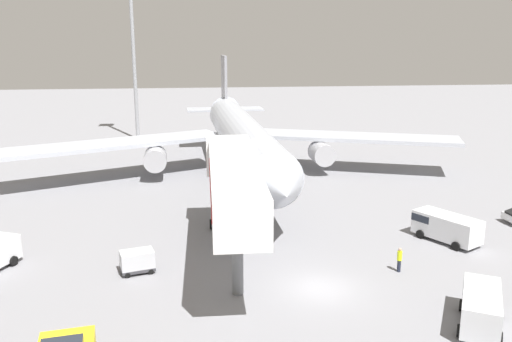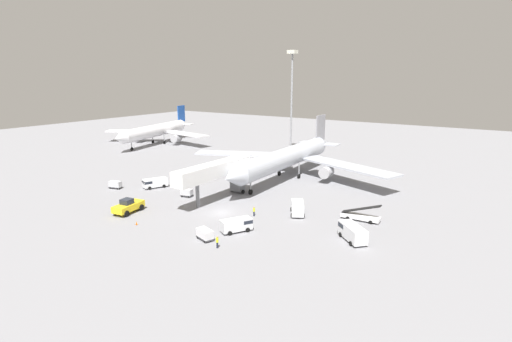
{
  "view_description": "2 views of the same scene",
  "coord_description": "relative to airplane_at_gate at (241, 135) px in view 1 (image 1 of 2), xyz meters",
  "views": [
    {
      "loc": [
        -7.83,
        -29.66,
        14.94
      ],
      "look_at": [
        -1.9,
        17.37,
        3.38
      ],
      "focal_mm": 37.29,
      "sensor_mm": 36.0,
      "label": 1
    },
    {
      "loc": [
        41.52,
        -51.99,
        23.29
      ],
      "look_at": [
        -2.13,
        14.35,
        4.34
      ],
      "focal_mm": 28.17,
      "sensor_mm": 36.0,
      "label": 2
    }
  ],
  "objects": [
    {
      "name": "service_van_outer_right",
      "position": [
        9.67,
        -33.53,
        -3.72
      ],
      "size": [
        4.03,
        5.08,
        2.01
      ],
      "color": "silver",
      "rests_on": "ground"
    },
    {
      "name": "airplane_at_gate",
      "position": [
        0.0,
        0.0,
        0.0
      ],
      "size": [
        51.76,
        48.58,
        13.07
      ],
      "color": "#B7BCC6",
      "rests_on": "ground"
    },
    {
      "name": "baggage_cart_mid_center",
      "position": [
        -9.28,
        -24.29,
        -4.05
      ],
      "size": [
        2.44,
        1.87,
        1.5
      ],
      "color": "#38383D",
      "rests_on": "ground"
    },
    {
      "name": "service_van_near_left",
      "position": [
        13.66,
        -21.33,
        -3.68
      ],
      "size": [
        4.28,
        5.42,
        2.08
      ],
      "color": "silver",
      "rests_on": "ground"
    },
    {
      "name": "ground_crew_worker_foreground",
      "position": [
        8.01,
        -26.35,
        -3.98
      ],
      "size": [
        0.45,
        0.45,
        1.7
      ],
      "color": "#1E2333",
      "rests_on": "ground"
    },
    {
      "name": "apron_light_mast",
      "position": [
        -13.7,
        26.49,
        15.66
      ],
      "size": [
        2.4,
        2.4,
        30.39
      ],
      "color": "#93969B",
      "rests_on": "ground"
    },
    {
      "name": "ground_plane",
      "position": [
        2.26,
        -28.11,
        -4.88
      ],
      "size": [
        300.0,
        300.0,
        0.0
      ],
      "primitive_type": "plane",
      "color": "gray"
    },
    {
      "name": "jet_bridge",
      "position": [
        -2.79,
        -22.62,
        0.73
      ],
      "size": [
        3.78,
        18.85,
        7.45
      ],
      "color": "silver",
      "rests_on": "ground"
    }
  ]
}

